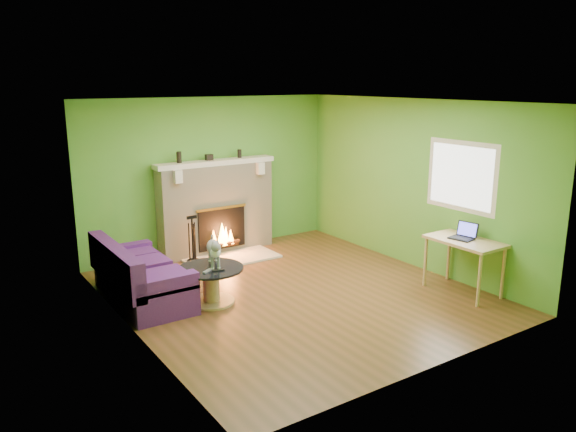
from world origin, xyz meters
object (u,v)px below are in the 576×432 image
cat (214,251)px  sofa (139,278)px  desk (465,246)px  coffee_table (211,282)px

cat → sofa: bearing=166.9°
desk → cat: 3.40m
coffee_table → desk: (3.05, -1.60, 0.38)m
sofa → cat: (0.84, -0.56, 0.38)m
coffee_table → cat: size_ratio=1.33×
sofa → cat: cat is taller
cat → coffee_table: bearing=-127.4°
cat → desk: bearing=-8.4°
desk → cat: bearing=151.0°
coffee_table → desk: desk is taller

